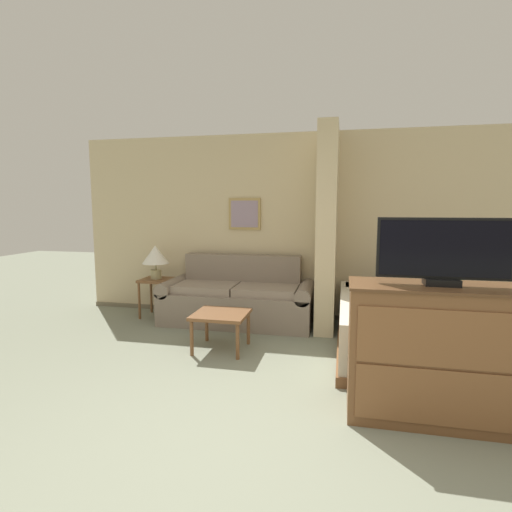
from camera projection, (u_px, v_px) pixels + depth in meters
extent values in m
plane|color=gray|center=(231.00, 467.00, 2.45)|extent=(20.00, 20.00, 0.00)
cube|color=#CCB78E|center=(298.00, 227.00, 5.66)|extent=(6.46, 0.12, 2.60)
cube|color=#70644E|center=(296.00, 315.00, 5.75)|extent=(6.46, 0.02, 0.06)
cube|color=tan|center=(245.00, 214.00, 5.72)|extent=(0.47, 0.02, 0.45)
cube|color=gray|center=(244.00, 214.00, 5.71)|extent=(0.40, 0.01, 0.38)
cube|color=#CCB78E|center=(327.00, 229.00, 5.11)|extent=(0.24, 0.83, 2.60)
cube|color=gray|center=(237.00, 307.00, 5.45)|extent=(1.66, 0.84, 0.44)
cube|color=gray|center=(243.00, 271.00, 5.70)|extent=(1.66, 0.20, 0.47)
cube|color=gray|center=(174.00, 304.00, 5.65)|extent=(0.19, 0.84, 0.44)
cylinder|color=gray|center=(174.00, 286.00, 5.62)|extent=(0.21, 0.84, 0.21)
cube|color=gray|center=(305.00, 311.00, 5.25)|extent=(0.19, 0.84, 0.44)
cylinder|color=gray|center=(305.00, 292.00, 5.22)|extent=(0.21, 0.84, 0.21)
cube|color=gray|center=(207.00, 287.00, 5.46)|extent=(0.81, 0.60, 0.10)
cube|color=gray|center=(266.00, 290.00, 5.28)|extent=(0.81, 0.60, 0.10)
cube|color=brown|center=(221.00, 314.00, 4.41)|extent=(0.59, 0.56, 0.04)
cylinder|color=brown|center=(192.00, 338.00, 4.26)|extent=(0.04, 0.04, 0.38)
cylinder|color=brown|center=(238.00, 342.00, 4.15)|extent=(0.04, 0.04, 0.38)
cylinder|color=brown|center=(207.00, 325.00, 4.73)|extent=(0.04, 0.04, 0.38)
cylinder|color=brown|center=(248.00, 328.00, 4.62)|extent=(0.04, 0.04, 0.38)
cube|color=brown|center=(156.00, 280.00, 5.74)|extent=(0.42, 0.42, 0.04)
cylinder|color=brown|center=(139.00, 301.00, 5.64)|extent=(0.04, 0.04, 0.52)
cylinder|color=brown|center=(163.00, 302.00, 5.57)|extent=(0.04, 0.04, 0.52)
cylinder|color=brown|center=(151.00, 295.00, 5.99)|extent=(0.04, 0.04, 0.52)
cylinder|color=brown|center=(173.00, 297.00, 5.91)|extent=(0.04, 0.04, 0.52)
cylinder|color=tan|center=(156.00, 274.00, 5.73)|extent=(0.15, 0.15, 0.13)
cylinder|color=tan|center=(156.00, 267.00, 5.72)|extent=(0.02, 0.02, 0.10)
cone|color=white|center=(155.00, 254.00, 5.70)|extent=(0.38, 0.38, 0.26)
cube|color=brown|center=(437.00, 354.00, 2.95)|extent=(1.28, 0.49, 1.00)
cube|color=#54351E|center=(441.00, 287.00, 2.89)|extent=(1.30, 0.51, 0.02)
cube|color=brown|center=(447.00, 339.00, 2.69)|extent=(1.18, 0.01, 0.40)
cube|color=brown|center=(443.00, 398.00, 2.74)|extent=(1.18, 0.01, 0.40)
cube|color=black|center=(441.00, 282.00, 2.89)|extent=(0.24, 0.16, 0.05)
cube|color=black|center=(443.00, 248.00, 2.86)|extent=(0.92, 0.04, 0.44)
cube|color=black|center=(444.00, 249.00, 2.83)|extent=(0.88, 0.01, 0.40)
cube|color=brown|center=(426.00, 349.00, 4.34)|extent=(1.89, 2.13, 0.10)
cube|color=beige|center=(427.00, 324.00, 4.30)|extent=(1.85, 2.09, 0.47)
cube|color=white|center=(415.00, 291.00, 5.08)|extent=(1.73, 0.36, 0.10)
cube|color=#2D4733|center=(445.00, 284.00, 4.37)|extent=(0.34, 0.20, 0.35)
cube|color=#2D4733|center=(447.00, 293.00, 4.27)|extent=(0.25, 0.03, 0.15)
ellipsoid|color=#2D4733|center=(446.00, 269.00, 4.35)|extent=(0.32, 0.19, 0.08)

